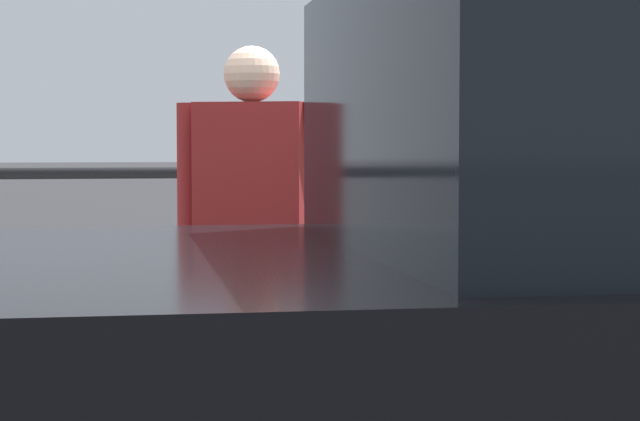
{
  "coord_description": "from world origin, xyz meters",
  "views": [
    {
      "loc": [
        -1.01,
        -3.7,
        1.36
      ],
      "look_at": [
        -0.24,
        0.52,
        1.11
      ],
      "focal_mm": 65.31,
      "sensor_mm": 36.0,
      "label": 1
    }
  ],
  "objects": [
    {
      "name": "parking_meter",
      "position": [
        0.06,
        0.53,
        1.21
      ],
      "size": [
        0.18,
        0.19,
        1.46
      ],
      "rotation": [
        0.0,
        0.0,
        3.08
      ],
      "color": "slate",
      "rests_on": "sidewalk_curb"
    },
    {
      "name": "pedestrian_at_meter",
      "position": [
        -0.47,
        0.68,
        1.04
      ],
      "size": [
        0.67,
        0.42,
        1.59
      ],
      "rotation": [
        0.0,
        0.0,
        -0.37
      ],
      "color": "black",
      "rests_on": "sidewalk_curb"
    },
    {
      "name": "background_railing",
      "position": [
        0.0,
        2.55,
        0.93
      ],
      "size": [
        24.06,
        0.06,
        1.09
      ],
      "color": "black",
      "rests_on": "sidewalk_curb"
    }
  ]
}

